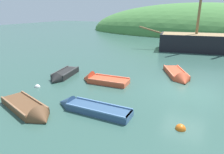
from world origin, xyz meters
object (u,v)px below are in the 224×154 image
Objects in this scene: rowboat_center at (88,108)px; buoy_white at (37,87)px; rowboat_near_dock at (178,76)px; buoy_orange at (180,129)px; sailing_ship at (218,45)px; rowboat_outer_left at (63,76)px; rowboat_portside at (30,111)px; rowboat_outer_right at (101,81)px.

rowboat_center is 4.71m from buoy_white.
rowboat_near_dock is 7.00m from buoy_orange.
rowboat_near_dock is 9.13× the size of buoy_orange.
rowboat_center is at bearing 63.91° from sailing_ship.
buoy_white is at bearing 175.63° from buoy_orange.
buoy_white is at bearing -15.66° from rowboat_outer_left.
rowboat_near_dock is 0.99× the size of rowboat_center.
rowboat_center is at bearing 49.20° from rowboat_portside.
rowboat_outer_right reaches higher than rowboat_outer_left.
rowboat_outer_left is 2.92m from rowboat_outer_right.
sailing_ship is at bearing 86.74° from rowboat_portside.
rowboat_portside is (-7.24, -20.41, -0.67)m from sailing_ship.
rowboat_portside is 1.16× the size of rowboat_outer_right.
rowboat_outer_right is (2.88, 0.49, -0.04)m from rowboat_outer_left.
buoy_orange is (5.85, -3.39, -0.09)m from rowboat_outer_right.
rowboat_portside reaches higher than buoy_white.
rowboat_outer_left is at bearing 47.55° from sailing_ship.
rowboat_center is at bearing -48.58° from rowboat_near_dock.
rowboat_portside is at bearing 12.29° from rowboat_outer_left.
sailing_ship reaches higher than buoy_orange.
buoy_white is at bearing -77.39° from rowboat_near_dock.
rowboat_center is (2.29, 1.48, 0.00)m from rowboat_portside.
rowboat_outer_left is at bearing 4.51° from rowboat_outer_right.
rowboat_portside is 5.25m from rowboat_outer_left.
rowboat_center reaches higher than buoy_orange.
sailing_ship reaches higher than rowboat_outer_left.
rowboat_near_dock is 7.81m from rowboat_center.
rowboat_outer_left is at bearing 161.61° from buoy_orange.
rowboat_near_dock is at bearing 39.61° from buoy_white.
rowboat_outer_right is (-1.56, 3.80, -0.00)m from rowboat_center.
rowboat_portside is at bearing -48.26° from buoy_white.
rowboat_outer_right is at bearing 98.34° from rowboat_portside.
rowboat_outer_right reaches higher than buoy_orange.
sailing_ship is 21.67m from rowboat_portside.
sailing_ship reaches higher than rowboat_outer_right.
sailing_ship is 4.69× the size of rowboat_outer_left.
rowboat_portside is 10.96× the size of buoy_white.
rowboat_portside is at bearing -163.95° from buoy_orange.
rowboat_outer_right is at bearing 41.82° from buoy_white.
rowboat_center is 9.22× the size of buoy_orange.
sailing_ship is 4.61× the size of rowboat_outer_right.
rowboat_near_dock is at bearing -147.06° from rowboat_outer_right.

